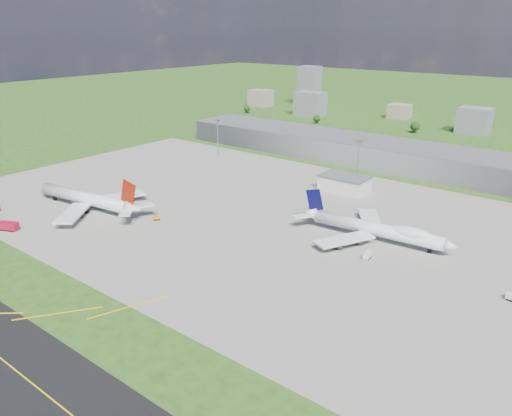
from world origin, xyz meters
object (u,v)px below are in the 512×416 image
Objects in this scene: airliner_red_twin at (88,199)px; tug_yellow at (157,218)px; fire_truck at (9,226)px; airliner_blue_quad at (376,229)px; van_white_near at (367,255)px.

airliner_red_twin is 40.28m from tug_yellow.
tug_yellow is (43.16, 50.28, -1.00)m from fire_truck.
airliner_blue_quad reaches higher than van_white_near.
airliner_red_twin is at bearing 59.73° from fire_truck.
airliner_red_twin is 141.80m from van_white_near.
fire_truck reaches higher than tug_yellow.
airliner_blue_quad is 19.96m from van_white_near.
van_white_near reaches higher than tug_yellow.
airliner_blue_quad is 12.66× the size of van_white_near.
tug_yellow is (-93.37, -43.09, -4.15)m from airliner_blue_quad.
airliner_blue_quad reaches higher than fire_truck.
airliner_red_twin is 39.51m from fire_truck.
tug_yellow is at bearing -170.87° from airliner_red_twin.
airliner_blue_quad is 7.34× the size of fire_truck.
fire_truck is at bearing 174.98° from tug_yellow.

